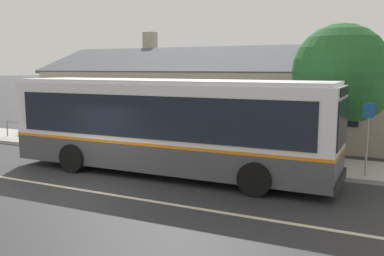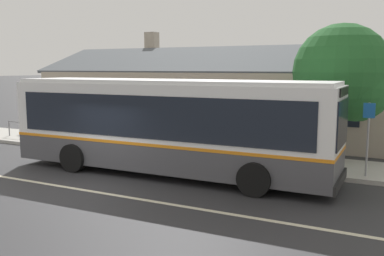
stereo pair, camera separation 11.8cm
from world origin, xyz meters
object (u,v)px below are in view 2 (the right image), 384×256
object	(u,v)px
transit_bus	(168,124)
bench_down_street	(163,142)
bike_rack	(17,126)
bus_stop_sign	(368,131)
bench_by_building	(78,133)
street_tree_primary	(345,76)

from	to	relation	value
transit_bus	bench_down_street	size ratio (longest dim) A/B	7.63
bench_down_street	bike_rack	size ratio (longest dim) A/B	1.30
bench_down_street	transit_bus	bearing A→B (deg)	-56.21
bench_down_street	bus_stop_sign	world-z (taller)	bus_stop_sign
bench_by_building	transit_bus	bearing A→B (deg)	-23.97
transit_bus	street_tree_primary	xyz separation A→B (m)	(5.21, 3.91, 1.61)
transit_bus	bus_stop_sign	bearing A→B (deg)	18.61
transit_bus	bus_stop_sign	xyz separation A→B (m)	(6.21, 2.09, -0.10)
bench_down_street	street_tree_primary	world-z (taller)	street_tree_primary
transit_bus	street_tree_primary	bearing A→B (deg)	36.93
street_tree_primary	bike_rack	distance (m)	15.97
street_tree_primary	bench_by_building	bearing A→B (deg)	-175.37
transit_bus	bus_stop_sign	world-z (taller)	transit_bus
street_tree_primary	bike_rack	xyz separation A→B (m)	(-15.70, -1.22, -2.67)
bus_stop_sign	bike_rack	size ratio (longest dim) A/B	2.07
bench_by_building	bench_down_street	distance (m)	4.81
bench_down_street	bike_rack	distance (m)	8.66
bench_by_building	bus_stop_sign	bearing A→B (deg)	-3.84
street_tree_primary	bike_rack	size ratio (longest dim) A/B	4.53
street_tree_primary	bench_down_street	bearing A→B (deg)	-170.57
transit_bus	bench_by_building	world-z (taller)	transit_bus
bench_by_building	bus_stop_sign	distance (m)	12.93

